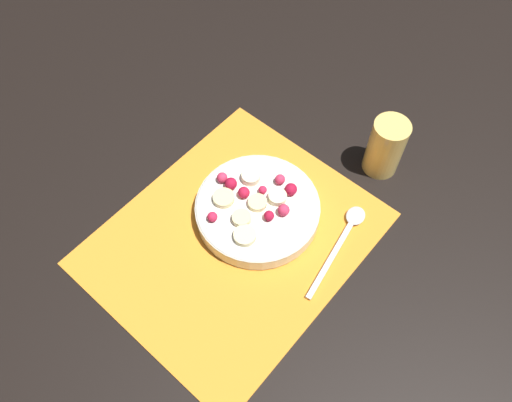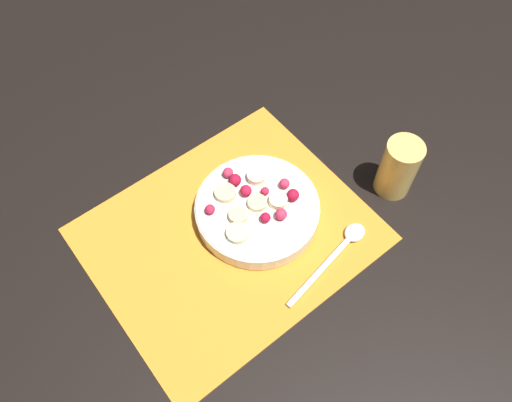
# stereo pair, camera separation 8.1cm
# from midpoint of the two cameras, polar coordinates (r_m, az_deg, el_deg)

# --- Properties ---
(ground_plane) EXTENTS (3.00, 3.00, 0.00)m
(ground_plane) POSITION_cam_midpoint_polar(r_m,az_deg,el_deg) (0.83, -5.30, -4.56)
(ground_plane) COLOR black
(placemat) EXTENTS (0.44, 0.37, 0.01)m
(placemat) POSITION_cam_midpoint_polar(r_m,az_deg,el_deg) (0.83, -5.32, -4.47)
(placemat) COLOR orange
(placemat) RESTS_ON ground_plane
(fruit_bowl) EXTENTS (0.21, 0.21, 0.05)m
(fruit_bowl) POSITION_cam_midpoint_polar(r_m,az_deg,el_deg) (0.83, -2.83, -0.89)
(fruit_bowl) COLOR silver
(fruit_bowl) RESTS_ON placemat
(spoon) EXTENTS (0.19, 0.05, 0.01)m
(spoon) POSITION_cam_midpoint_polar(r_m,az_deg,el_deg) (0.83, 7.58, -3.70)
(spoon) COLOR silver
(spoon) RESTS_ON placemat
(drinking_glass) EXTENTS (0.06, 0.06, 0.11)m
(drinking_glass) POSITION_cam_midpoint_polar(r_m,az_deg,el_deg) (0.88, 12.05, 5.86)
(drinking_glass) COLOR #F4CC66
(drinking_glass) RESTS_ON ground_plane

